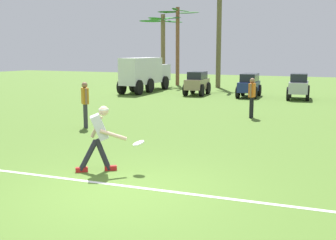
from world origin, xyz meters
name	(u,v)px	position (x,y,z in m)	size (l,w,h in m)	color
ground_plane	(120,191)	(0.00, 0.00, 0.00)	(80.00, 80.00, 0.00)	#4C7027
field_line_paint	(129,186)	(0.00, 0.31, 0.00)	(23.26, 0.10, 0.01)	white
frisbee_thrower	(99,135)	(-1.11, 0.99, 0.80)	(1.04, 0.61, 1.42)	#23232D
frisbee_in_flight	(139,143)	(-0.33, 1.31, 0.62)	(0.36, 0.36, 0.11)	white
teammate_midfield	(252,94)	(0.01, 9.79, 0.94)	(0.21, 0.49, 1.56)	black
teammate_deep	(85,100)	(-4.56, 5.21, 0.94)	(0.41, 0.39, 1.56)	#33333D
parked_car_slot_a	(197,83)	(-5.19, 17.29, 0.74)	(1.38, 2.44, 1.40)	#998466
parked_car_slot_b	(249,84)	(-2.06, 17.48, 0.72)	(1.35, 2.48, 1.34)	navy
parked_car_slot_c	(299,86)	(0.69, 17.49, 0.74)	(1.41, 2.45, 1.40)	#B7BABF
box_truck	(145,73)	(-9.07, 17.92, 1.23)	(1.71, 5.97, 2.20)	silver
palm_tree_far_left	(163,42)	(-10.42, 23.37, 3.34)	(3.03, 3.28, 5.42)	brown
palm_tree_left_of_centre	(177,38)	(-9.34, 23.69, 3.62)	(3.43, 3.18, 5.94)	brown
palm_tree_right_of_centre	(219,30)	(-5.77, 22.97, 4.10)	(3.52, 3.66, 7.11)	brown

